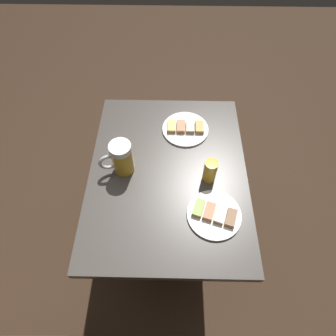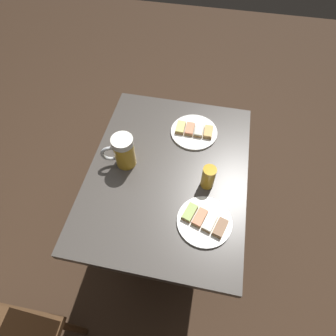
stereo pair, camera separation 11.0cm
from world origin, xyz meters
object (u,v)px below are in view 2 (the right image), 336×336
object	(u,v)px
plate_far	(204,221)
beer_mug	(123,152)
plate_near	(194,131)
beer_glass_small	(208,177)

from	to	relation	value
plate_far	beer_mug	xyz separation A→B (m)	(-0.36, 0.20, 0.06)
plate_near	plate_far	size ratio (longest dim) A/B	1.04
plate_near	beer_mug	distance (m)	0.34
plate_near	beer_mug	xyz separation A→B (m)	(-0.26, -0.22, 0.07)
plate_near	plate_far	bearing A→B (deg)	-76.67
plate_near	beer_glass_small	distance (m)	0.28
plate_far	beer_glass_small	bearing A→B (deg)	93.59
plate_far	beer_mug	bearing A→B (deg)	150.74
plate_far	plate_near	bearing A→B (deg)	103.33
plate_far	beer_glass_small	xyz separation A→B (m)	(-0.01, 0.16, 0.04)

